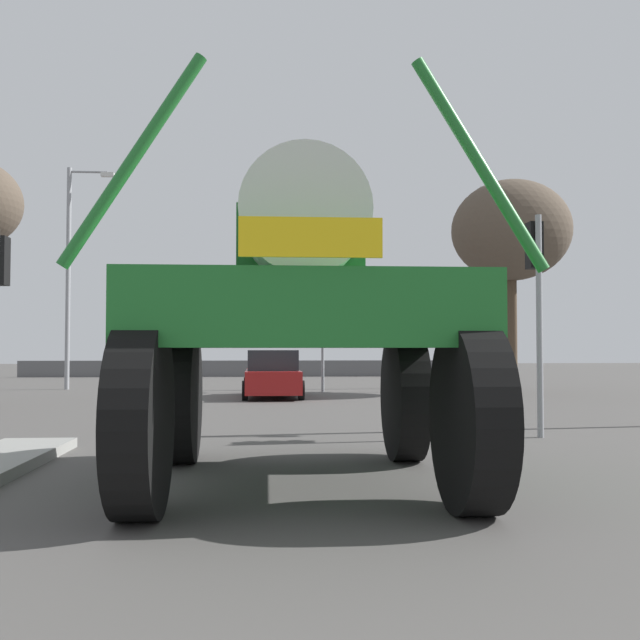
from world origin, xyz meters
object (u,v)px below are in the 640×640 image
(streetlight_far_left, at_px, (72,267))
(streetlight_far_right, at_px, (486,276))
(sedan_ahead, at_px, (273,375))
(traffic_signal_far_right, at_px, (322,311))
(traffic_signal_near_right, at_px, (536,275))
(traffic_signal_far_left, at_px, (440,312))
(oversize_sprayer, at_px, (300,321))
(bare_tree_right, at_px, (511,231))

(streetlight_far_left, bearing_deg, streetlight_far_right, 0.36)
(sedan_ahead, bearing_deg, traffic_signal_far_right, -30.47)
(sedan_ahead, relative_size, traffic_signal_near_right, 1.04)
(traffic_signal_far_left, relative_size, streetlight_far_left, 0.47)
(oversize_sprayer, xyz_separation_m, bare_tree_right, (8.23, 17.05, 3.82))
(streetlight_far_left, bearing_deg, traffic_signal_far_left, -9.04)
(traffic_signal_far_left, distance_m, streetlight_far_left, 14.24)
(sedan_ahead, relative_size, traffic_signal_far_right, 1.02)
(traffic_signal_far_left, xyz_separation_m, streetlight_far_right, (2.44, 2.32, 1.57))
(traffic_signal_near_right, xyz_separation_m, streetlight_far_left, (-12.35, 16.41, 1.86))
(sedan_ahead, xyz_separation_m, traffic_signal_near_right, (4.62, -10.99, 2.17))
(streetlight_far_left, bearing_deg, bare_tree_right, -13.20)
(sedan_ahead, height_order, traffic_signal_near_right, traffic_signal_near_right)
(oversize_sprayer, height_order, bare_tree_right, bare_tree_right)
(oversize_sprayer, height_order, traffic_signal_far_right, oversize_sprayer)
(oversize_sprayer, distance_m, traffic_signal_far_right, 18.72)
(traffic_signal_far_right, distance_m, streetlight_far_right, 7.37)
(sedan_ahead, relative_size, bare_tree_right, 0.55)
(sedan_ahead, relative_size, traffic_signal_far_left, 1.02)
(traffic_signal_far_left, relative_size, traffic_signal_far_right, 0.99)
(streetlight_far_left, xyz_separation_m, bare_tree_right, (16.13, -3.78, 0.96))
(traffic_signal_far_left, relative_size, bare_tree_right, 0.54)
(oversize_sprayer, relative_size, traffic_signal_far_left, 1.30)
(bare_tree_right, bearing_deg, streetlight_far_right, 86.23)
(sedan_ahead, bearing_deg, oversize_sprayer, -179.85)
(oversize_sprayer, height_order, streetlight_far_left, streetlight_far_left)
(oversize_sprayer, distance_m, streetlight_far_left, 22.46)
(traffic_signal_far_left, height_order, streetlight_far_right, streetlight_far_right)
(traffic_signal_near_right, bearing_deg, oversize_sprayer, -135.10)
(oversize_sprayer, xyz_separation_m, streetlight_far_right, (8.48, 20.93, 2.62))
(sedan_ahead, bearing_deg, traffic_signal_near_right, -157.71)
(traffic_signal_near_right, relative_size, streetlight_far_left, 0.46)
(traffic_signal_near_right, relative_size, bare_tree_right, 0.53)
(oversize_sprayer, distance_m, streetlight_far_right, 22.74)
(traffic_signal_far_left, bearing_deg, streetlight_far_right, 43.52)
(streetlight_far_right, relative_size, bare_tree_right, 1.08)
(oversize_sprayer, distance_m, traffic_signal_far_left, 19.60)
(sedan_ahead, relative_size, streetlight_far_right, 0.51)
(traffic_signal_far_right, relative_size, streetlight_far_right, 0.50)
(streetlight_far_right, bearing_deg, bare_tree_right, -93.77)
(oversize_sprayer, xyz_separation_m, traffic_signal_near_right, (4.44, 4.42, 1.00))
(traffic_signal_far_left, bearing_deg, bare_tree_right, -35.59)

